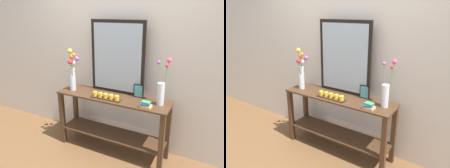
{
  "view_description": "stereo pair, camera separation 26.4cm",
  "coord_description": "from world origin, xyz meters",
  "views": [
    {
      "loc": [
        1.16,
        -2.22,
        1.78
      ],
      "look_at": [
        0.0,
        0.0,
        0.93
      ],
      "focal_mm": 34.83,
      "sensor_mm": 36.0,
      "label": 1
    },
    {
      "loc": [
        1.38,
        -2.09,
        1.78
      ],
      "look_at": [
        0.0,
        0.0,
        0.93
      ],
      "focal_mm": 34.83,
      "sensor_mm": 36.0,
      "label": 2
    }
  ],
  "objects": [
    {
      "name": "wall_back",
      "position": [
        0.0,
        0.31,
        1.35
      ],
      "size": [
        6.4,
        0.08,
        2.7
      ],
      "primitive_type": "cube",
      "color": "beige",
      "rests_on": "ground"
    },
    {
      "name": "picture_frame_small",
      "position": [
        0.3,
        0.12,
        0.85
      ],
      "size": [
        0.12,
        0.01,
        0.17
      ],
      "color": "black",
      "rests_on": "console_table"
    },
    {
      "name": "candle_tray",
      "position": [
        -0.03,
        -0.1,
        0.8
      ],
      "size": [
        0.39,
        0.09,
        0.07
      ],
      "color": "#382316",
      "rests_on": "console_table"
    },
    {
      "name": "console_table",
      "position": [
        0.0,
        0.0,
        0.48
      ],
      "size": [
        1.46,
        0.38,
        0.77
      ],
      "color": "#472D1C",
      "rests_on": "ground"
    },
    {
      "name": "vase_right",
      "position": [
        0.6,
        0.04,
        0.95
      ],
      "size": [
        0.16,
        0.14,
        0.53
      ],
      "color": "silver",
      "rests_on": "console_table"
    },
    {
      "name": "ground_plane",
      "position": [
        0.0,
        0.0,
        -0.01
      ],
      "size": [
        7.0,
        6.0,
        0.02
      ],
      "primitive_type": "cube",
      "color": "brown"
    },
    {
      "name": "mirror_leaning",
      "position": [
        -0.01,
        0.16,
        1.23
      ],
      "size": [
        0.72,
        0.03,
        0.91
      ],
      "color": "black",
      "rests_on": "console_table"
    },
    {
      "name": "book_stack",
      "position": [
        0.48,
        -0.12,
        0.8
      ],
      "size": [
        0.14,
        0.1,
        0.07
      ],
      "color": "orange",
      "rests_on": "console_table"
    },
    {
      "name": "tall_vase_left",
      "position": [
        -0.57,
        -0.03,
        1.03
      ],
      "size": [
        0.16,
        0.21,
        0.57
      ],
      "color": "silver",
      "rests_on": "console_table"
    }
  ]
}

